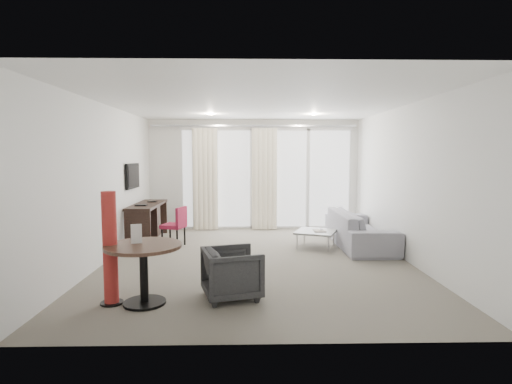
{
  "coord_description": "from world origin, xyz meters",
  "views": [
    {
      "loc": [
        -0.16,
        -6.58,
        1.76
      ],
      "look_at": [
        0.0,
        0.6,
        1.1
      ],
      "focal_mm": 28.0,
      "sensor_mm": 36.0,
      "label": 1
    }
  ],
  "objects_px": {
    "sofa": "(359,228)",
    "desk": "(148,222)",
    "rattan_chair_b": "(324,202)",
    "rattan_chair_a": "(285,203)",
    "red_lamp": "(110,248)",
    "tub_armchair": "(232,273)",
    "desk_chair": "(173,226)",
    "coffee_table": "(316,239)",
    "round_table": "(144,274)"
  },
  "relations": [
    {
      "from": "sofa",
      "to": "desk",
      "type": "bearing_deg",
      "value": 82.45
    },
    {
      "from": "desk",
      "to": "sofa",
      "type": "bearing_deg",
      "value": -7.55
    },
    {
      "from": "rattan_chair_b",
      "to": "rattan_chair_a",
      "type": "bearing_deg",
      "value": -173.95
    },
    {
      "from": "red_lamp",
      "to": "tub_armchair",
      "type": "distance_m",
      "value": 1.48
    },
    {
      "from": "desk_chair",
      "to": "rattan_chair_a",
      "type": "bearing_deg",
      "value": 70.08
    },
    {
      "from": "desk_chair",
      "to": "red_lamp",
      "type": "height_order",
      "value": "red_lamp"
    },
    {
      "from": "coffee_table",
      "to": "rattan_chair_a",
      "type": "bearing_deg",
      "value": 94.59
    },
    {
      "from": "red_lamp",
      "to": "tub_armchair",
      "type": "relative_size",
      "value": 1.97
    },
    {
      "from": "desk_chair",
      "to": "coffee_table",
      "type": "height_order",
      "value": "desk_chair"
    },
    {
      "from": "rattan_chair_a",
      "to": "round_table",
      "type": "bearing_deg",
      "value": -110.61
    },
    {
      "from": "round_table",
      "to": "desk_chair",
      "type": "bearing_deg",
      "value": 93.98
    },
    {
      "from": "round_table",
      "to": "red_lamp",
      "type": "relative_size",
      "value": 0.67
    },
    {
      "from": "round_table",
      "to": "coffee_table",
      "type": "bearing_deg",
      "value": 48.57
    },
    {
      "from": "desk_chair",
      "to": "tub_armchair",
      "type": "xyz_separation_m",
      "value": [
        1.24,
        -2.85,
        -0.08
      ]
    },
    {
      "from": "coffee_table",
      "to": "red_lamp",
      "type": "bearing_deg",
      "value": -135.69
    },
    {
      "from": "rattan_chair_a",
      "to": "desk_chair",
      "type": "bearing_deg",
      "value": -128.12
    },
    {
      "from": "tub_armchair",
      "to": "rattan_chair_a",
      "type": "relative_size",
      "value": 0.78
    },
    {
      "from": "coffee_table",
      "to": "desk_chair",
      "type": "bearing_deg",
      "value": 176.58
    },
    {
      "from": "round_table",
      "to": "coffee_table",
      "type": "distance_m",
      "value": 3.84
    },
    {
      "from": "sofa",
      "to": "rattan_chair_b",
      "type": "relative_size",
      "value": 2.94
    },
    {
      "from": "tub_armchair",
      "to": "coffee_table",
      "type": "relative_size",
      "value": 0.95
    },
    {
      "from": "rattan_chair_a",
      "to": "red_lamp",
      "type": "bearing_deg",
      "value": -113.76
    },
    {
      "from": "desk",
      "to": "red_lamp",
      "type": "bearing_deg",
      "value": -82.8
    },
    {
      "from": "sofa",
      "to": "rattan_chair_a",
      "type": "bearing_deg",
      "value": 19.41
    },
    {
      "from": "rattan_chair_a",
      "to": "rattan_chair_b",
      "type": "relative_size",
      "value": 1.12
    },
    {
      "from": "red_lamp",
      "to": "rattan_chair_b",
      "type": "distance_m",
      "value": 8.02
    },
    {
      "from": "desk_chair",
      "to": "rattan_chair_a",
      "type": "height_order",
      "value": "rattan_chair_a"
    },
    {
      "from": "desk",
      "to": "rattan_chair_b",
      "type": "relative_size",
      "value": 2.08
    },
    {
      "from": "red_lamp",
      "to": "coffee_table",
      "type": "relative_size",
      "value": 1.88
    },
    {
      "from": "tub_armchair",
      "to": "rattan_chair_a",
      "type": "height_order",
      "value": "rattan_chair_a"
    },
    {
      "from": "sofa",
      "to": "rattan_chair_a",
      "type": "distance_m",
      "value": 3.46
    },
    {
      "from": "rattan_chair_b",
      "to": "desk_chair",
      "type": "bearing_deg",
      "value": -157.58
    },
    {
      "from": "desk_chair",
      "to": "coffee_table",
      "type": "xyz_separation_m",
      "value": [
        2.75,
        -0.16,
        -0.23
      ]
    },
    {
      "from": "desk_chair",
      "to": "rattan_chair_b",
      "type": "height_order",
      "value": "rattan_chair_b"
    },
    {
      "from": "desk",
      "to": "sofa",
      "type": "relative_size",
      "value": 0.71
    },
    {
      "from": "sofa",
      "to": "rattan_chair_b",
      "type": "xyz_separation_m",
      "value": [
        0.09,
        4.0,
        0.06
      ]
    },
    {
      "from": "red_lamp",
      "to": "rattan_chair_a",
      "type": "relative_size",
      "value": 1.54
    },
    {
      "from": "tub_armchair",
      "to": "sofa",
      "type": "xyz_separation_m",
      "value": [
        2.38,
        2.83,
        0.02
      ]
    },
    {
      "from": "red_lamp",
      "to": "sofa",
      "type": "height_order",
      "value": "red_lamp"
    },
    {
      "from": "sofa",
      "to": "tub_armchair",
      "type": "bearing_deg",
      "value": 139.96
    },
    {
      "from": "desk",
      "to": "round_table",
      "type": "bearing_deg",
      "value": -76.75
    },
    {
      "from": "desk_chair",
      "to": "sofa",
      "type": "relative_size",
      "value": 0.34
    },
    {
      "from": "desk",
      "to": "coffee_table",
      "type": "height_order",
      "value": "desk"
    },
    {
      "from": "desk_chair",
      "to": "red_lamp",
      "type": "bearing_deg",
      "value": -76.03
    },
    {
      "from": "red_lamp",
      "to": "rattan_chair_b",
      "type": "xyz_separation_m",
      "value": [
        3.89,
        7.0,
        -0.28
      ]
    },
    {
      "from": "desk",
      "to": "desk_chair",
      "type": "bearing_deg",
      "value": -40.69
    },
    {
      "from": "red_lamp",
      "to": "rattan_chair_a",
      "type": "height_order",
      "value": "red_lamp"
    },
    {
      "from": "round_table",
      "to": "sofa",
      "type": "relative_size",
      "value": 0.39
    },
    {
      "from": "desk_chair",
      "to": "tub_armchair",
      "type": "height_order",
      "value": "desk_chair"
    },
    {
      "from": "rattan_chair_b",
      "to": "tub_armchair",
      "type": "bearing_deg",
      "value": -134.42
    }
  ]
}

